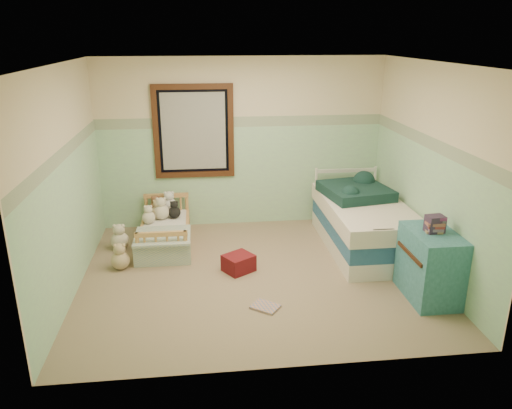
{
  "coord_description": "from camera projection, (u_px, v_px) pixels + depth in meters",
  "views": [
    {
      "loc": [
        -0.63,
        -5.43,
        2.81
      ],
      "look_at": [
        0.04,
        0.35,
        0.79
      ],
      "focal_mm": 34.86,
      "sensor_mm": 36.0,
      "label": 1
    }
  ],
  "objects": [
    {
      "name": "plush_bed_brown",
      "position": [
        156.0,
        208.0,
        7.27
      ],
      "size": [
        0.18,
        0.18,
        0.18
      ],
      "primitive_type": "sphere",
      "color": "brown",
      "rests_on": "toddler_mattress"
    },
    {
      "name": "dresser",
      "position": [
        430.0,
        265.0,
        5.46
      ],
      "size": [
        0.49,
        0.78,
        0.78
      ],
      "primitive_type": "cube",
      "color": "#2A666D",
      "rests_on": "floor"
    },
    {
      "name": "wall_left",
      "position": [
        66.0,
        183.0,
        5.44
      ],
      "size": [
        0.04,
        3.6,
        2.5
      ],
      "primitive_type": "cube",
      "color": "beige",
      "rests_on": "floor"
    },
    {
      "name": "twin_mattress",
      "position": [
        365.0,
        210.0,
        6.66
      ],
      "size": [
        1.01,
        1.98,
        0.22
      ],
      "primitive_type": "cube",
      "color": "silver",
      "rests_on": "twin_boxspring"
    },
    {
      "name": "wall_right",
      "position": [
        431.0,
        171.0,
        5.9
      ],
      "size": [
        0.04,
        3.6,
        2.5
      ],
      "primitive_type": "cube",
      "color": "beige",
      "rests_on": "floor"
    },
    {
      "name": "twin_boxspring",
      "position": [
        364.0,
        226.0,
        6.73
      ],
      "size": [
        0.97,
        1.94,
        0.22
      ],
      "primitive_type": "cube",
      "color": "navy",
      "rests_on": "twin_bed_frame"
    },
    {
      "name": "red_pillow",
      "position": [
        239.0,
        263.0,
        6.15
      ],
      "size": [
        0.44,
        0.43,
        0.21
      ],
      "primitive_type": "cube",
      "rotation": [
        0.0,
        0.0,
        0.58
      ],
      "color": "#9F0F18",
      "rests_on": "floor"
    },
    {
      "name": "floor",
      "position": [
        256.0,
        275.0,
        6.08
      ],
      "size": [
        4.2,
        3.6,
        0.02
      ],
      "primitive_type": "cube",
      "color": "#72614D",
      "rests_on": "ground"
    },
    {
      "name": "floor_book",
      "position": [
        265.0,
        307.0,
        5.35
      ],
      "size": [
        0.36,
        0.34,
        0.03
      ],
      "primitive_type": "cube",
      "rotation": [
        0.0,
        0.0,
        -0.65
      ],
      "color": "#FD9D44",
      "rests_on": "floor"
    },
    {
      "name": "toddler_mattress",
      "position": [
        165.0,
        229.0,
        6.87
      ],
      "size": [
        0.6,
        1.26,
        0.12
      ],
      "primitive_type": "cube",
      "color": "silver",
      "rests_on": "toddler_bed_frame"
    },
    {
      "name": "border_strip",
      "position": [
        242.0,
        122.0,
        7.24
      ],
      "size": [
        4.2,
        0.01,
        0.15
      ],
      "primitive_type": "cube",
      "color": "#47694A",
      "rests_on": "wall_back"
    },
    {
      "name": "plush_floor_tan",
      "position": [
        120.0,
        260.0,
        6.2
      ],
      "size": [
        0.23,
        0.23,
        0.23
      ],
      "primitive_type": "sphere",
      "color": "tan",
      "rests_on": "floor"
    },
    {
      "name": "wainscot_mint",
      "position": [
        242.0,
        176.0,
        7.51
      ],
      "size": [
        4.2,
        0.01,
        1.5
      ],
      "primitive_type": "cube",
      "color": "#96BEA2",
      "rests_on": "floor"
    },
    {
      "name": "plush_bed_dark",
      "position": [
        175.0,
        212.0,
        7.1
      ],
      "size": [
        0.17,
        0.17,
        0.17
      ],
      "primitive_type": "sphere",
      "color": "black",
      "rests_on": "toddler_mattress"
    },
    {
      "name": "window_frame",
      "position": [
        194.0,
        132.0,
        7.18
      ],
      "size": [
        1.16,
        0.06,
        1.36
      ],
      "primitive_type": "cube",
      "color": "black",
      "rests_on": "wall_back"
    },
    {
      "name": "book_stack",
      "position": [
        435.0,
        224.0,
        5.31
      ],
      "size": [
        0.2,
        0.16,
        0.19
      ],
      "primitive_type": "cube",
      "rotation": [
        0.0,
        0.0,
        0.09
      ],
      "color": "#402324",
      "rests_on": "dresser"
    },
    {
      "name": "wall_back",
      "position": [
        242.0,
        144.0,
        7.36
      ],
      "size": [
        4.2,
        0.04,
        2.5
      ],
      "primitive_type": "cube",
      "color": "beige",
      "rests_on": "floor"
    },
    {
      "name": "wall_front",
      "position": [
        281.0,
        238.0,
        3.98
      ],
      "size": [
        4.2,
        0.04,
        2.5
      ],
      "primitive_type": "cube",
      "color": "beige",
      "rests_on": "floor"
    },
    {
      "name": "toddler_bed_frame",
      "position": [
        165.0,
        239.0,
        6.91
      ],
      "size": [
        0.66,
        1.32,
        0.17
      ],
      "primitive_type": "cube",
      "color": "#A17A46",
      "rests_on": "floor"
    },
    {
      "name": "extra_plush_1",
      "position": [
        149.0,
        217.0,
        6.89
      ],
      "size": [
        0.18,
        0.18,
        0.18
      ],
      "primitive_type": "sphere",
      "color": "beige",
      "rests_on": "toddler_mattress"
    },
    {
      "name": "plush_bed_white",
      "position": [
        169.0,
        206.0,
        7.28
      ],
      "size": [
        0.22,
        0.22,
        0.22
      ],
      "primitive_type": "sphere",
      "color": "silver",
      "rests_on": "toddler_mattress"
    },
    {
      "name": "patchwork_quilt",
      "position": [
        163.0,
        236.0,
        6.46
      ],
      "size": [
        0.72,
        0.66,
        0.03
      ],
      "primitive_type": "cube",
      "color": "#6F91AE",
      "rests_on": "toddler_mattress"
    },
    {
      "name": "twin_bed_frame",
      "position": [
        363.0,
        240.0,
        6.81
      ],
      "size": [
        0.97,
        1.94,
        0.22
      ],
      "primitive_type": "cube",
      "color": "white",
      "rests_on": "floor"
    },
    {
      "name": "extra_plush_0",
      "position": [
        162.0,
        212.0,
        7.05
      ],
      "size": [
        0.22,
        0.22,
        0.22
      ],
      "primitive_type": "sphere",
      "color": "beige",
      "rests_on": "toddler_mattress"
    },
    {
      "name": "plush_bed_tan",
      "position": [
        158.0,
        212.0,
        7.07
      ],
      "size": [
        0.19,
        0.19,
        0.19
      ],
      "primitive_type": "sphere",
      "color": "tan",
      "rests_on": "toddler_mattress"
    },
    {
      "name": "window_blinds",
      "position": [
        194.0,
        132.0,
        7.19
      ],
      "size": [
        0.92,
        0.01,
        1.12
      ],
      "primitive_type": "cube",
      "color": "#B0B0A8",
      "rests_on": "window_frame"
    },
    {
      "name": "teal_blanket",
      "position": [
        355.0,
        191.0,
        6.88
      ],
      "size": [
        0.96,
        1.0,
        0.14
      ],
      "primitive_type": "cube",
      "rotation": [
        0.0,
        0.0,
        0.18
      ],
      "color": "#143530",
      "rests_on": "twin_mattress"
    },
    {
      "name": "plush_floor_cream",
      "position": [
        120.0,
        241.0,
        6.77
      ],
      "size": [
        0.24,
        0.24,
        0.24
      ],
      "primitive_type": "sphere",
      "color": "beige",
      "rests_on": "floor"
    },
    {
      "name": "ceiling",
      "position": [
        256.0,
        62.0,
        5.26
      ],
      "size": [
        4.2,
        3.6,
        0.02
      ],
      "primitive_type": "cube",
      "color": "silver",
      "rests_on": "wall_back"
    }
  ]
}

